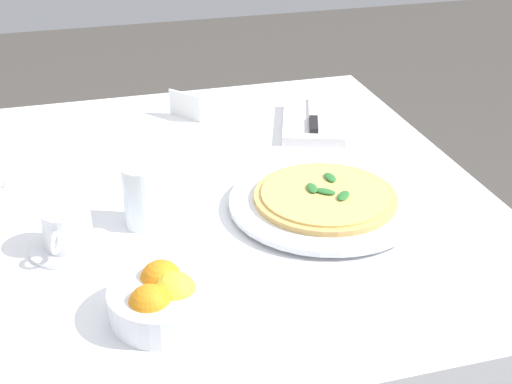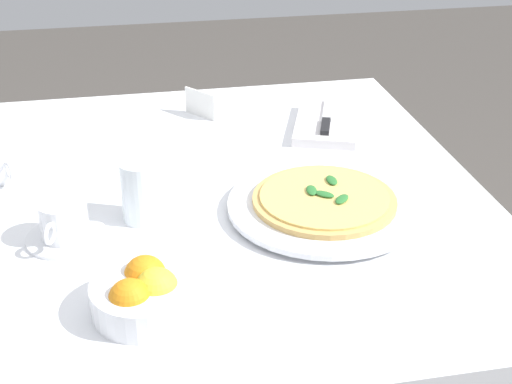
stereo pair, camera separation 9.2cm
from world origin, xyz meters
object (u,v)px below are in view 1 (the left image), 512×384
water_glass_left_edge (144,199)px  menu_card (185,106)px  citrus_bowl (163,299)px  dinner_knife (313,116)px  napkin_folded (313,122)px  pizza (325,196)px  pizza_plate (325,203)px  coffee_cup_far_left (68,231)px

water_glass_left_edge → menu_card: water_glass_left_edge is taller
water_glass_left_edge → citrus_bowl: 0.25m
dinner_knife → menu_card: size_ratio=2.63×
napkin_folded → dinner_knife: size_ratio=1.31×
pizza → pizza_plate: bearing=142.0°
water_glass_left_edge → napkin_folded: water_glass_left_edge is taller
pizza → coffee_cup_far_left: (-0.01, 0.43, 0.01)m
menu_card → citrus_bowl: bearing=-52.0°
water_glass_left_edge → citrus_bowl: (-0.25, 0.01, -0.02)m
dinner_knife → citrus_bowl: 0.71m
pizza_plate → dinner_knife: bearing=-16.5°
pizza → dinner_knife: 0.37m
pizza_plate → water_glass_left_edge: (0.03, 0.31, 0.04)m
napkin_folded → menu_card: (0.12, 0.26, 0.02)m
citrus_bowl → menu_card: (0.69, -0.16, 0.00)m
napkin_folded → citrus_bowl: citrus_bowl is taller
napkin_folded → water_glass_left_edge: bearing=146.4°
menu_card → pizza_plate: bearing=-20.4°
dinner_knife → menu_card: 0.29m
pizza_plate → citrus_bowl: bearing=124.5°
pizza → citrus_bowl: (-0.22, 0.32, 0.00)m
water_glass_left_edge → dinner_knife: water_glass_left_edge is taller
napkin_folded → pizza_plate: bearing=-177.5°
pizza_plate → napkin_folded: bearing=-16.5°
water_glass_left_edge → dinner_knife: (0.32, -0.41, -0.02)m
dinner_knife → menu_card: (0.12, 0.26, 0.01)m
dinner_knife → coffee_cup_far_left: bearing=142.6°
pizza_plate → coffee_cup_far_left: bearing=91.0°
water_glass_left_edge → citrus_bowl: bearing=177.7°
water_glass_left_edge → napkin_folded: bearing=-52.5°
napkin_folded → citrus_bowl: bearing=162.4°
water_glass_left_edge → menu_card: 0.46m
water_glass_left_edge → dinner_knife: bearing=-52.3°
dinner_knife → citrus_bowl: citrus_bowl is taller
coffee_cup_far_left → napkin_folded: (0.36, -0.54, -0.02)m
water_glass_left_edge → dinner_knife: size_ratio=0.56×
menu_card → pizza: bearing=-20.4°
water_glass_left_edge → menu_card: (0.43, -0.15, -0.02)m
water_glass_left_edge → pizza_plate: bearing=-96.5°
pizza → water_glass_left_edge: (0.03, 0.31, 0.02)m
pizza → dinner_knife: size_ratio=1.30×
pizza → citrus_bowl: citrus_bowl is taller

